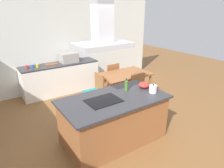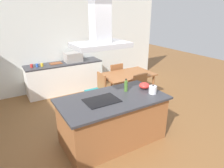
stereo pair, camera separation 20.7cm
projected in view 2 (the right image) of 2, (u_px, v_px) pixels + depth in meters
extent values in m
plane|color=brown|center=(83.00, 109.00, 5.21)|extent=(16.00, 16.00, 0.00)
cube|color=silver|center=(58.00, 46.00, 6.13)|extent=(7.20, 0.10, 2.70)
cube|color=#995B33|center=(113.00, 120.00, 3.85)|extent=(1.88, 0.99, 0.86)
cube|color=#333338|center=(113.00, 99.00, 3.69)|extent=(1.98, 1.09, 0.04)
cube|color=black|center=(102.00, 100.00, 3.58)|extent=(0.60, 0.44, 0.01)
cylinder|color=silver|center=(153.00, 90.00, 3.86)|extent=(0.15, 0.15, 0.15)
sphere|color=black|center=(153.00, 86.00, 3.82)|extent=(0.03, 0.03, 0.03)
cone|color=silver|center=(157.00, 88.00, 3.90)|extent=(0.06, 0.03, 0.04)
cylinder|color=#47722D|center=(126.00, 86.00, 3.95)|extent=(0.07, 0.07, 0.20)
cylinder|color=#47722D|center=(126.00, 80.00, 3.91)|extent=(0.03, 0.03, 0.04)
cylinder|color=black|center=(126.00, 79.00, 3.90)|extent=(0.03, 0.03, 0.01)
ellipsoid|color=red|center=(144.00, 86.00, 4.10)|extent=(0.22, 0.22, 0.12)
cube|color=white|center=(65.00, 78.00, 6.18)|extent=(2.26, 0.62, 0.86)
cube|color=#333338|center=(64.00, 64.00, 6.02)|extent=(2.26, 0.62, 0.04)
cube|color=#9E9993|center=(73.00, 57.00, 6.10)|extent=(0.50, 0.38, 0.28)
cylinder|color=red|center=(32.00, 66.00, 5.55)|extent=(0.08, 0.08, 0.09)
cylinder|color=#2D56B2|center=(37.00, 65.00, 5.59)|extent=(0.08, 0.08, 0.09)
cylinder|color=gold|center=(42.00, 65.00, 5.65)|extent=(0.08, 0.08, 0.09)
cube|color=brown|center=(56.00, 63.00, 5.94)|extent=(0.34, 0.24, 0.02)
cube|color=#995B33|center=(128.00, 75.00, 5.52)|extent=(1.40, 0.90, 0.04)
cylinder|color=#995B33|center=(115.00, 97.00, 5.06)|extent=(0.06, 0.06, 0.71)
cylinder|color=#995B33|center=(153.00, 87.00, 5.65)|extent=(0.06, 0.06, 0.71)
cylinder|color=#995B33|center=(102.00, 87.00, 5.65)|extent=(0.06, 0.06, 0.71)
cylinder|color=#995B33|center=(137.00, 80.00, 6.25)|extent=(0.06, 0.06, 0.71)
cube|color=teal|center=(113.00, 77.00, 6.23)|extent=(0.42, 0.42, 0.04)
cube|color=#995B33|center=(117.00, 71.00, 5.99)|extent=(0.42, 0.04, 0.44)
cylinder|color=#995B33|center=(106.00, 83.00, 6.37)|extent=(0.04, 0.04, 0.41)
cylinder|color=#995B33|center=(115.00, 81.00, 6.54)|extent=(0.04, 0.04, 0.41)
cylinder|color=#995B33|center=(111.00, 87.00, 6.08)|extent=(0.04, 0.04, 0.41)
cylinder|color=#995B33|center=(121.00, 85.00, 6.25)|extent=(0.04, 0.04, 0.41)
cube|color=teal|center=(95.00, 92.00, 5.15)|extent=(0.42, 0.42, 0.04)
cube|color=#995B33|center=(102.00, 82.00, 5.15)|extent=(0.04, 0.42, 0.44)
cylinder|color=#995B33|center=(92.00, 104.00, 5.00)|extent=(0.04, 0.04, 0.41)
cylinder|color=#995B33|center=(86.00, 99.00, 5.29)|extent=(0.04, 0.04, 0.41)
cylinder|color=#995B33|center=(105.00, 101.00, 5.17)|extent=(0.04, 0.04, 0.41)
cylinder|color=#995B33|center=(98.00, 96.00, 5.46)|extent=(0.04, 0.04, 0.41)
cube|color=teal|center=(144.00, 94.00, 5.02)|extent=(0.42, 0.42, 0.04)
cube|color=#995B33|center=(140.00, 83.00, 5.09)|extent=(0.42, 0.04, 0.44)
cylinder|color=#995B33|center=(154.00, 103.00, 5.05)|extent=(0.04, 0.04, 0.41)
cylinder|color=#995B33|center=(143.00, 107.00, 4.87)|extent=(0.04, 0.04, 0.41)
cylinder|color=#995B33|center=(145.00, 98.00, 5.34)|extent=(0.04, 0.04, 0.41)
cylinder|color=#995B33|center=(134.00, 101.00, 5.16)|extent=(0.04, 0.04, 0.41)
cube|color=#ADADB2|center=(101.00, 45.00, 3.22)|extent=(0.90, 0.55, 0.08)
cube|color=#ADADB2|center=(100.00, 19.00, 3.09)|extent=(0.28, 0.24, 0.70)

